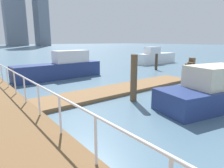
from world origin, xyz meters
name	(u,v)px	position (x,y,z in m)	size (l,w,h in m)	color
ground_plane	(34,74)	(0.00, 20.00, 0.00)	(300.00, 300.00, 0.00)	slate
floating_dock	(120,89)	(2.14, 10.81, 0.09)	(11.28, 2.00, 0.18)	olive
boardwalk_railing	(48,97)	(-3.15, 8.02, 1.24)	(0.06, 25.94, 1.08)	white
dock_piling_0	(190,79)	(4.41, 7.83, 0.88)	(0.35, 0.35, 1.77)	#473826
dock_piling_1	(186,79)	(4.38, 7.98, 0.85)	(0.30, 0.30, 1.70)	brown
dock_piling_3	(191,76)	(4.78, 7.98, 0.99)	(0.35, 0.35, 1.97)	brown
dock_piling_4	(134,78)	(1.35, 8.93, 1.13)	(0.32, 0.32, 2.25)	brown
dock_piling_5	(156,62)	(10.35, 14.86, 0.81)	(0.26, 0.26, 1.61)	#473826
moored_boat_1	(62,68)	(1.11, 16.64, 0.80)	(6.85, 1.74, 2.12)	navy
moored_boat_2	(156,57)	(14.75, 18.54, 0.80)	(6.11, 1.43, 2.13)	white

